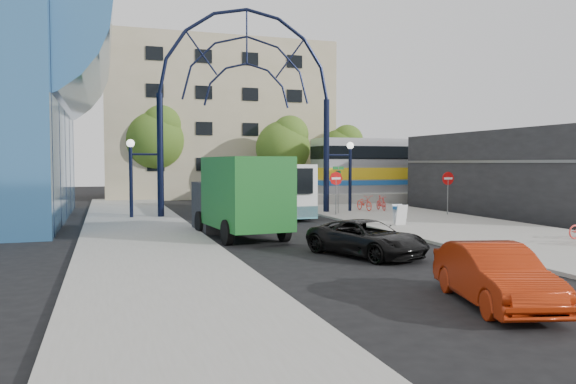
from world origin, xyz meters
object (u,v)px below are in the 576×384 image
object	(u,v)px
gateway_arch	(247,70)
tree_north_b	(156,137)
tree_north_a	(285,145)
city_bus	(266,188)
red_sedan	(494,275)
do_not_enter_sign	(448,183)
train_car	(458,165)
street_name_sign	(338,180)
stop_sign	(336,182)
bike_near_b	(381,203)
green_truck	(239,197)
sandwich_board	(400,212)
black_suv	(367,238)
bike_near_a	(364,203)
tree_north_c	(342,150)

from	to	relation	value
gateway_arch	tree_north_b	world-z (taller)	gateway_arch
tree_north_b	tree_north_a	bearing A→B (deg)	-21.80
city_bus	red_sedan	world-z (taller)	city_bus
gateway_arch	do_not_enter_sign	distance (m)	13.43
train_car	tree_north_a	bearing A→B (deg)	164.20
do_not_enter_sign	street_name_sign	world-z (taller)	street_name_sign
stop_sign	bike_near_b	size ratio (longest dim) A/B	1.62
gateway_arch	street_name_sign	distance (m)	8.38
bike_near_b	red_sedan	bearing A→B (deg)	-105.81
green_truck	bike_near_b	bearing A→B (deg)	32.36
train_car	green_truck	world-z (taller)	train_car
sandwich_board	city_bus	size ratio (longest dim) A/B	0.09
bike_near_b	city_bus	bearing A→B (deg)	176.90
stop_sign	black_suv	distance (m)	13.96
green_truck	bike_near_a	xyz separation A→B (m)	(10.21, 9.03, -1.08)
street_name_sign	sandwich_board	bearing A→B (deg)	-86.54
do_not_enter_sign	street_name_sign	distance (m)	6.36
do_not_enter_sign	bike_near_a	xyz separation A→B (m)	(-3.41, 4.00, -1.38)
red_sedan	bike_near_b	world-z (taller)	red_sedan
do_not_enter_sign	bike_near_b	distance (m)	4.65
train_car	city_bus	world-z (taller)	train_car
gateway_arch	tree_north_a	distance (m)	13.98
city_bus	black_suv	bearing A→B (deg)	-94.54
train_car	sandwich_board	bearing A→B (deg)	-131.95
stop_sign	tree_north_c	world-z (taller)	tree_north_c
sandwich_board	black_suv	distance (m)	8.86
gateway_arch	red_sedan	xyz separation A→B (m)	(0.15, -21.89, -7.88)
gateway_arch	tree_north_b	bearing A→B (deg)	103.68
tree_north_b	green_truck	size ratio (longest dim) A/B	1.16
street_name_sign	city_bus	world-z (taller)	city_bus
tree_north_a	black_suv	world-z (taller)	tree_north_a
do_not_enter_sign	green_truck	world-z (taller)	green_truck
street_name_sign	tree_north_a	distance (m)	13.59
black_suv	tree_north_c	bearing A→B (deg)	47.30
green_truck	red_sedan	world-z (taller)	green_truck
street_name_sign	black_suv	bearing A→B (deg)	-109.39
street_name_sign	green_truck	world-z (taller)	green_truck
sandwich_board	do_not_enter_sign	bearing A→B (deg)	36.68
green_truck	sandwich_board	bearing A→B (deg)	1.39
stop_sign	do_not_enter_sign	distance (m)	6.51
gateway_arch	black_suv	size ratio (longest dim) A/B	3.12
do_not_enter_sign	bike_near_a	bearing A→B (deg)	130.42
stop_sign	city_bus	world-z (taller)	city_bus
sandwich_board	bike_near_a	world-z (taller)	sandwich_board
city_bus	red_sedan	distance (m)	22.83
street_name_sign	bike_near_b	world-z (taller)	street_name_sign
tree_north_c	red_sedan	distance (m)	37.94
bike_near_b	tree_north_a	bearing A→B (deg)	107.37
train_car	bike_near_b	xyz separation A→B (m)	(-11.35, -8.23, -2.32)
tree_north_c	black_suv	bearing A→B (deg)	-112.02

